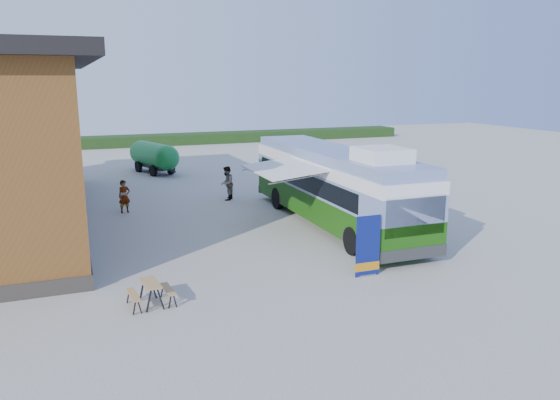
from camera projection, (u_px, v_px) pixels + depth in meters
name	position (u px, v px, depth m)	size (l,w,h in m)	color
ground	(288.00, 265.00, 19.11)	(100.00, 100.00, 0.00)	#BCB7AD
hedge	(221.00, 137.00, 56.40)	(40.00, 3.00, 1.00)	#264419
bus	(333.00, 183.00, 24.06)	(2.82, 12.74, 3.91)	#236210
awning	(289.00, 165.00, 22.80)	(2.70, 4.37, 0.52)	white
banner	(368.00, 252.00, 17.86)	(0.90, 0.19, 2.06)	navy
picnic_table	(151.00, 288.00, 15.59)	(1.30, 1.18, 0.70)	#AB8350
person_a	(124.00, 196.00, 26.47)	(0.59, 0.38, 1.61)	#999999
person_b	(227.00, 183.00, 29.24)	(0.89, 0.69, 1.83)	#999999
slurry_tanker	(154.00, 156.00, 37.65)	(2.84, 5.53, 2.12)	#15782E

